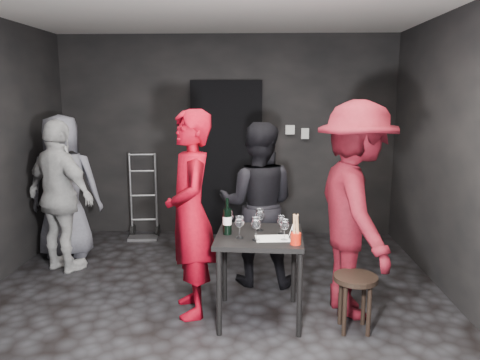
{
  "coord_description": "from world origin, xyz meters",
  "views": [
    {
      "loc": [
        0.42,
        -3.83,
        1.91
      ],
      "look_at": [
        0.26,
        0.25,
        1.16
      ],
      "focal_mm": 35.0,
      "sensor_mm": 36.0,
      "label": 1
    }
  ],
  "objects_px": {
    "hand_truck": "(144,222)",
    "stool": "(355,287)",
    "server_red": "(190,194)",
    "woman_black": "(258,196)",
    "wine_bottle": "(227,221)",
    "tasting_table": "(259,246)",
    "bystander_cream": "(60,189)",
    "bystander_grey": "(63,178)",
    "man_maroon": "(356,183)",
    "breadstick_cup": "(296,230)"
  },
  "relations": [
    {
      "from": "hand_truck",
      "to": "stool",
      "type": "height_order",
      "value": "hand_truck"
    },
    {
      "from": "hand_truck",
      "to": "server_red",
      "type": "xyz_separation_m",
      "value": [
        0.96,
        -2.17,
        0.86
      ]
    },
    {
      "from": "server_red",
      "to": "woman_black",
      "type": "bearing_deg",
      "value": 124.9
    },
    {
      "from": "hand_truck",
      "to": "wine_bottle",
      "type": "distance_m",
      "value": 2.68
    },
    {
      "from": "tasting_table",
      "to": "bystander_cream",
      "type": "relative_size",
      "value": 0.41
    },
    {
      "from": "hand_truck",
      "to": "bystander_grey",
      "type": "height_order",
      "value": "bystander_grey"
    },
    {
      "from": "man_maroon",
      "to": "hand_truck",
      "type": "bearing_deg",
      "value": 39.66
    },
    {
      "from": "server_red",
      "to": "man_maroon",
      "type": "distance_m",
      "value": 1.42
    },
    {
      "from": "bystander_grey",
      "to": "wine_bottle",
      "type": "distance_m",
      "value": 2.52
    },
    {
      "from": "hand_truck",
      "to": "bystander_cream",
      "type": "distance_m",
      "value": 1.53
    },
    {
      "from": "hand_truck",
      "to": "stool",
      "type": "xyz_separation_m",
      "value": [
        2.34,
        -2.46,
        0.17
      ]
    },
    {
      "from": "woman_black",
      "to": "man_maroon",
      "type": "xyz_separation_m",
      "value": [
        0.84,
        -0.66,
        0.26
      ]
    },
    {
      "from": "tasting_table",
      "to": "bystander_grey",
      "type": "bearing_deg",
      "value": 146.8
    },
    {
      "from": "tasting_table",
      "to": "hand_truck",
      "type": "bearing_deg",
      "value": 124.51
    },
    {
      "from": "man_maroon",
      "to": "breadstick_cup",
      "type": "bearing_deg",
      "value": 117.37
    },
    {
      "from": "bystander_cream",
      "to": "bystander_grey",
      "type": "bearing_deg",
      "value": -42.17
    },
    {
      "from": "stool",
      "to": "woman_black",
      "type": "xyz_separation_m",
      "value": [
        -0.8,
        0.99,
        0.53
      ]
    },
    {
      "from": "woman_black",
      "to": "breadstick_cup",
      "type": "bearing_deg",
      "value": 111.77
    },
    {
      "from": "wine_bottle",
      "to": "breadstick_cup",
      "type": "xyz_separation_m",
      "value": [
        0.56,
        -0.25,
        -0.0
      ]
    },
    {
      "from": "tasting_table",
      "to": "stool",
      "type": "xyz_separation_m",
      "value": [
        0.78,
        -0.2,
        -0.27
      ]
    },
    {
      "from": "breadstick_cup",
      "to": "woman_black",
      "type": "bearing_deg",
      "value": 106.14
    },
    {
      "from": "server_red",
      "to": "woman_black",
      "type": "distance_m",
      "value": 0.92
    },
    {
      "from": "man_maroon",
      "to": "bystander_grey",
      "type": "xyz_separation_m",
      "value": [
        -3.11,
        1.37,
        -0.22
      ]
    },
    {
      "from": "woman_black",
      "to": "server_red",
      "type": "bearing_deg",
      "value": 55.98
    },
    {
      "from": "tasting_table",
      "to": "stool",
      "type": "distance_m",
      "value": 0.85
    },
    {
      "from": "breadstick_cup",
      "to": "bystander_grey",
      "type": "bearing_deg",
      "value": 145.76
    },
    {
      "from": "woman_black",
      "to": "man_maroon",
      "type": "bearing_deg",
      "value": 147.37
    },
    {
      "from": "stool",
      "to": "bystander_cream",
      "type": "bearing_deg",
      "value": 157.06
    },
    {
      "from": "hand_truck",
      "to": "breadstick_cup",
      "type": "distance_m",
      "value": 3.19
    },
    {
      "from": "man_maroon",
      "to": "bystander_grey",
      "type": "relative_size",
      "value": 1.23
    },
    {
      "from": "tasting_table",
      "to": "man_maroon",
      "type": "xyz_separation_m",
      "value": [
        0.82,
        0.13,
        0.52
      ]
    },
    {
      "from": "stool",
      "to": "man_maroon",
      "type": "height_order",
      "value": "man_maroon"
    },
    {
      "from": "server_red",
      "to": "breadstick_cup",
      "type": "xyz_separation_m",
      "value": [
        0.88,
        -0.35,
        -0.21
      ]
    },
    {
      "from": "bystander_grey",
      "to": "woman_black",
      "type": "bearing_deg",
      "value": 156.8
    },
    {
      "from": "hand_truck",
      "to": "man_maroon",
      "type": "bearing_deg",
      "value": -48.42
    },
    {
      "from": "woman_black",
      "to": "bystander_cream",
      "type": "distance_m",
      "value": 2.14
    },
    {
      "from": "stool",
      "to": "wine_bottle",
      "type": "relative_size",
      "value": 1.52
    },
    {
      "from": "stool",
      "to": "wine_bottle",
      "type": "xyz_separation_m",
      "value": [
        -1.05,
        0.19,
        0.49
      ]
    },
    {
      "from": "stool",
      "to": "woman_black",
      "type": "relative_size",
      "value": 0.26
    },
    {
      "from": "woman_black",
      "to": "wine_bottle",
      "type": "bearing_deg",
      "value": 77.85
    },
    {
      "from": "bystander_cream",
      "to": "wine_bottle",
      "type": "distance_m",
      "value": 2.14
    },
    {
      "from": "tasting_table",
      "to": "bystander_grey",
      "type": "relative_size",
      "value": 0.39
    },
    {
      "from": "hand_truck",
      "to": "wine_bottle",
      "type": "relative_size",
      "value": 3.71
    },
    {
      "from": "hand_truck",
      "to": "man_maroon",
      "type": "relative_size",
      "value": 0.49
    },
    {
      "from": "hand_truck",
      "to": "bystander_grey",
      "type": "bearing_deg",
      "value": -140.56
    },
    {
      "from": "man_maroon",
      "to": "bystander_grey",
      "type": "bearing_deg",
      "value": 57.83
    },
    {
      "from": "tasting_table",
      "to": "stool",
      "type": "relative_size",
      "value": 1.6
    },
    {
      "from": "tasting_table",
      "to": "bystander_grey",
      "type": "xyz_separation_m",
      "value": [
        -2.29,
        1.5,
        0.3
      ]
    },
    {
      "from": "tasting_table",
      "to": "server_red",
      "type": "distance_m",
      "value": 0.74
    },
    {
      "from": "hand_truck",
      "to": "wine_bottle",
      "type": "xyz_separation_m",
      "value": [
        1.28,
        -2.26,
        0.66
      ]
    }
  ]
}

